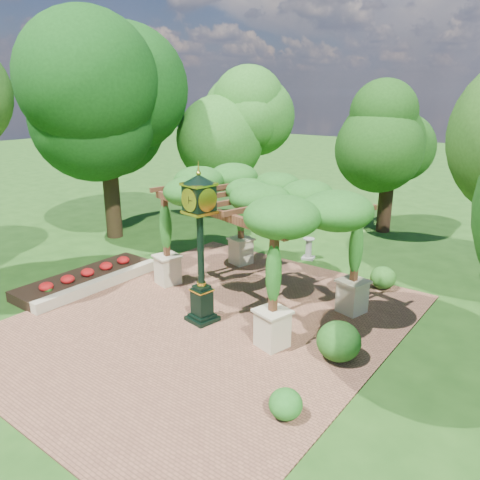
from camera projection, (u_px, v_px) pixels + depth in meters
The scene contains 13 objects.
ground at pixel (187, 335), 13.32m from camera, with size 120.00×120.00×0.00m, color #1E4714.
brick_plaza at pixel (210, 321), 14.07m from camera, with size 10.00×12.00×0.04m, color brown.
border_wall at pixel (100, 284), 16.29m from camera, with size 0.35×5.00×0.40m, color #C6B793.
flower_bed at pixel (85, 279), 16.82m from camera, with size 1.50×5.00×0.36m, color red.
pedestal_clock at pixel (200, 236), 13.28m from camera, with size 1.02×1.02×4.51m.
pergola at pixel (254, 201), 14.74m from camera, with size 7.24×5.49×4.05m.
sundial at pixel (309, 250), 19.27m from camera, with size 0.61×0.61×0.89m.
shrub_front at pixel (286, 404), 9.78m from camera, with size 0.72×0.72×0.65m, color #1F611B.
shrub_mid at pixel (339, 341), 11.88m from camera, with size 1.13×1.13×1.02m, color #1F5116.
shrub_back at pixel (383, 278), 16.26m from camera, with size 0.88×0.88×0.79m, color #245719.
tree_west_near at pixel (104, 101), 20.52m from camera, with size 5.22×5.22×9.09m.
tree_west_far at pixel (247, 119), 23.74m from camera, with size 4.07×4.07×7.71m.
tree_north at pixel (392, 133), 21.82m from camera, with size 3.88×3.88×7.00m.
Camera 1 is at (8.40, -8.55, 6.58)m, focal length 35.00 mm.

